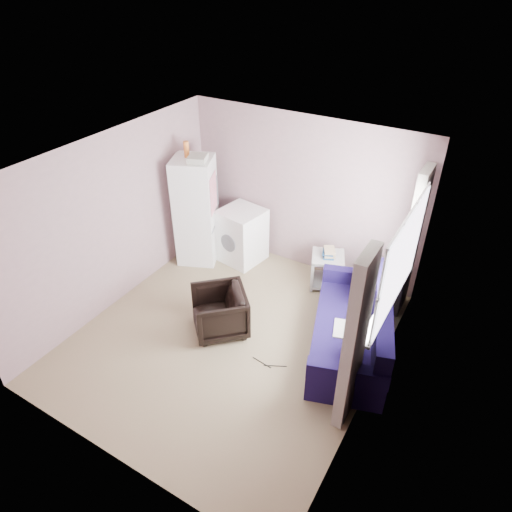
{
  "coord_description": "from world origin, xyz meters",
  "views": [
    {
      "loc": [
        2.61,
        -3.75,
        4.38
      ],
      "look_at": [
        0.05,
        0.6,
        1.0
      ],
      "focal_mm": 32.0,
      "sensor_mm": 36.0,
      "label": 1
    }
  ],
  "objects": [
    {
      "name": "room",
      "position": [
        0.02,
        0.01,
        1.25
      ],
      "size": [
        3.84,
        4.24,
        2.54
      ],
      "color": "#9A8665",
      "rests_on": "ground"
    },
    {
      "name": "armchair",
      "position": [
        -0.2,
        0.05,
        0.36
      ],
      "size": [
        0.95,
        0.95,
        0.71
      ],
      "primitive_type": "imported",
      "rotation": [
        0.0,
        0.0,
        -0.81
      ],
      "color": "black",
      "rests_on": "ground"
    },
    {
      "name": "window_dressing",
      "position": [
        1.78,
        0.7,
        1.11
      ],
      "size": [
        0.17,
        2.62,
        2.18
      ],
      "color": "white",
      "rests_on": "ground"
    },
    {
      "name": "sofa",
      "position": [
        1.51,
        0.61,
        0.32
      ],
      "size": [
        1.46,
        2.17,
        0.89
      ],
      "rotation": [
        0.0,
        0.0,
        0.31
      ],
      "color": "#160D3D",
      "rests_on": "ground"
    },
    {
      "name": "fridge",
      "position": [
        -1.53,
        1.37,
        0.91
      ],
      "size": [
        0.8,
        0.8,
        2.03
      ],
      "rotation": [
        0.0,
        0.0,
        0.4
      ],
      "color": "white",
      "rests_on": "ground"
    },
    {
      "name": "side_table",
      "position": [
        0.64,
        1.76,
        0.31
      ],
      "size": [
        0.63,
        0.63,
        0.66
      ],
      "rotation": [
        0.0,
        0.0,
        0.39
      ],
      "color": "#A7A6A3",
      "rests_on": "ground"
    },
    {
      "name": "washing_machine",
      "position": [
        -0.88,
        1.7,
        0.48
      ],
      "size": [
        0.75,
        0.75,
        0.92
      ],
      "rotation": [
        0.0,
        0.0,
        -0.16
      ],
      "color": "white",
      "rests_on": "ground"
    },
    {
      "name": "floor_cables",
      "position": [
        0.69,
        -0.17,
        0.01
      ],
      "size": [
        0.45,
        0.14,
        0.01
      ],
      "rotation": [
        0.0,
        0.0,
        0.21
      ],
      "color": "black",
      "rests_on": "ground"
    }
  ]
}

